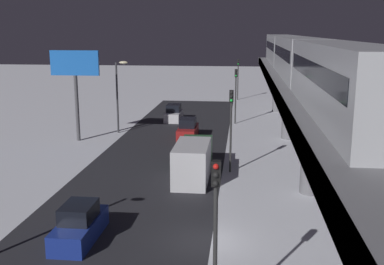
{
  "coord_description": "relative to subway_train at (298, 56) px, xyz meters",
  "views": [
    {
      "loc": [
        -1.86,
        22.27,
        10.78
      ],
      "look_at": [
        2.03,
        -12.66,
        2.97
      ],
      "focal_mm": 43.13,
      "sensor_mm": 36.0,
      "label": 1
    }
  ],
  "objects": [
    {
      "name": "commercial_billboard",
      "position": [
        20.91,
        -2.12,
        -1.74
      ],
      "size": [
        4.8,
        0.36,
        8.9
      ],
      "color": "#4C4C51",
      "rests_on": "ground_plane"
    },
    {
      "name": "avenue_asphalt",
      "position": [
        11.62,
        18.91,
        -8.57
      ],
      "size": [
        11.0,
        96.95,
        0.01
      ],
      "primitive_type": "cube",
      "color": "#28282D",
      "rests_on": "ground_plane"
    },
    {
      "name": "ground_plane",
      "position": [
        6.53,
        18.91,
        -8.57
      ],
      "size": [
        240.0,
        240.0,
        0.0
      ],
      "primitive_type": "plane",
      "color": "white"
    },
    {
      "name": "sedan_blue",
      "position": [
        13.02,
        19.48,
        -7.77
      ],
      "size": [
        1.8,
        4.54,
        1.97
      ],
      "color": "navy",
      "rests_on": "ground_plane"
    },
    {
      "name": "traffic_light_near",
      "position": [
        5.52,
        25.98,
        -4.38
      ],
      "size": [
        0.32,
        0.44,
        6.4
      ],
      "color": "#2D2D2D",
      "rests_on": "ground_plane"
    },
    {
      "name": "sedan_white",
      "position": [
        13.02,
        -13.6,
        -7.77
      ],
      "size": [
        1.8,
        4.42,
        1.97
      ],
      "color": "silver",
      "rests_on": "ground_plane"
    },
    {
      "name": "traffic_light_mid",
      "position": [
        5.52,
        6.75,
        -4.38
      ],
      "size": [
        0.32,
        0.44,
        6.4
      ],
      "color": "#2D2D2D",
      "rests_on": "ground_plane"
    },
    {
      "name": "elevated_railway",
      "position": [
        0.09,
        18.91,
        -2.68
      ],
      "size": [
        5.0,
        96.95,
        6.79
      ],
      "color": "slate",
      "rests_on": "ground_plane"
    },
    {
      "name": "traffic_light_far",
      "position": [
        5.52,
        -12.47,
        -4.38
      ],
      "size": [
        0.32,
        0.44,
        6.4
      ],
      "color": "#2D2D2D",
      "rests_on": "ground_plane"
    },
    {
      "name": "subway_train",
      "position": [
        0.0,
        0.0,
        0.0
      ],
      "size": [
        2.94,
        55.47,
        3.4
      ],
      "color": "#B7BABF",
      "rests_on": "elevated_railway"
    },
    {
      "name": "traffic_light_distant",
      "position": [
        5.52,
        -31.7,
        -4.38
      ],
      "size": [
        0.32,
        0.44,
        6.4
      ],
      "color": "#2D2D2D",
      "rests_on": "ground_plane"
    },
    {
      "name": "street_lamp_far",
      "position": [
        17.7,
        -6.09,
        -3.76
      ],
      "size": [
        1.35,
        0.44,
        7.65
      ],
      "color": "#38383D",
      "rests_on": "ground_plane"
    },
    {
      "name": "sedan_red_2",
      "position": [
        10.22,
        -4.73,
        -7.77
      ],
      "size": [
        1.8,
        4.66,
        1.97
      ],
      "rotation": [
        0.0,
        0.0,
        3.14
      ],
      "color": "#A51E1E",
      "rests_on": "ground_plane"
    },
    {
      "name": "box_truck",
      "position": [
        8.22,
        8.35,
        -7.22
      ],
      "size": [
        2.4,
        7.4,
        2.8
      ],
      "color": "#2D6038",
      "rests_on": "ground_plane"
    }
  ]
}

